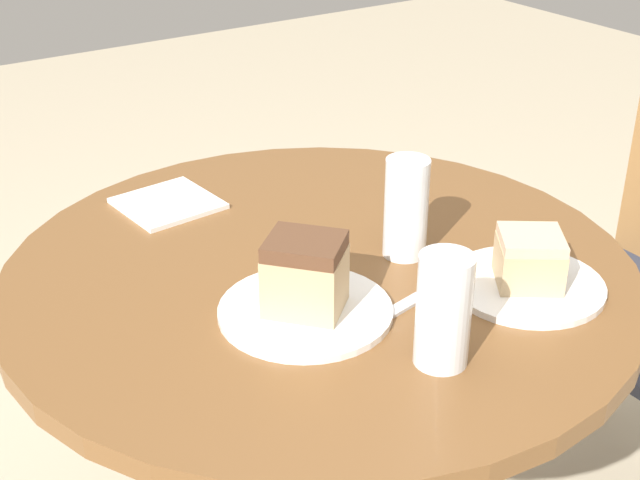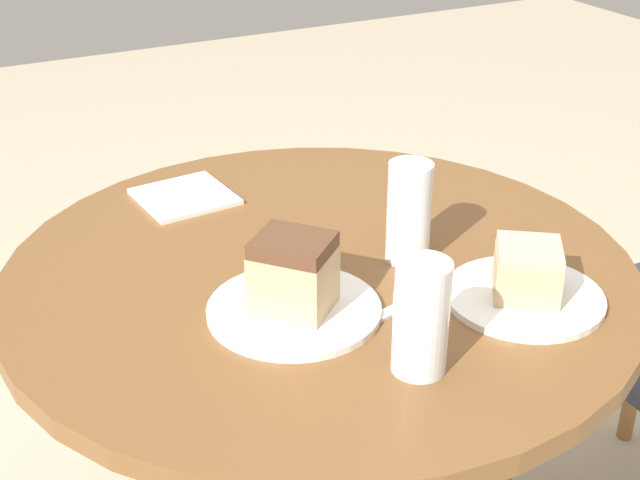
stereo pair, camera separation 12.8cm
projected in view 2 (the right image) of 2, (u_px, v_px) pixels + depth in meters
table at (320, 359)px, 1.38m from camera, size 0.93×0.93×0.78m
plate_near at (294, 310)px, 1.18m from camera, size 0.23×0.23×0.01m
plate_far at (524, 297)px, 1.21m from camera, size 0.22×0.22×0.01m
cake_slice_near at (293, 273)px, 1.16m from camera, size 0.13×0.13×0.10m
cake_slice_far at (527, 270)px, 1.19m from camera, size 0.12×0.12×0.07m
glass_lemonade at (421, 323)px, 1.04m from camera, size 0.07×0.07×0.15m
glass_water at (409, 219)px, 1.29m from camera, size 0.06×0.06×0.15m
napkin_stack at (185, 197)px, 1.50m from camera, size 0.16×0.16×0.01m
fork at (399, 308)px, 1.19m from camera, size 0.05×0.17×0.00m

